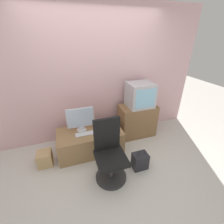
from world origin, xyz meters
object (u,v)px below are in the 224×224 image
object	(u,v)px
office_chair	(110,155)
handbag	(140,161)
main_monitor	(81,119)
cardboard_box_lower	(45,159)
keyboard	(85,134)
crt_tv	(140,95)
mouse	(98,132)

from	to	relation	value
office_chair	handbag	size ratio (longest dim) A/B	2.61
office_chair	main_monitor	bearing A→B (deg)	112.38
cardboard_box_lower	handbag	distance (m)	1.65
main_monitor	handbag	xyz separation A→B (m)	(0.85, -0.79, -0.53)
keyboard	office_chair	xyz separation A→B (m)	(0.28, -0.61, -0.04)
office_chair	crt_tv	bearing A→B (deg)	43.56
mouse	cardboard_box_lower	size ratio (longest dim) A/B	0.25
keyboard	crt_tv	xyz separation A→B (m)	(1.21, 0.28, 0.51)
office_chair	mouse	bearing A→B (deg)	94.67
main_monitor	office_chair	world-z (taller)	office_chair
keyboard	mouse	size ratio (longest dim) A/B	5.02
office_chair	keyboard	bearing A→B (deg)	114.42
crt_tv	office_chair	bearing A→B (deg)	-136.44
main_monitor	crt_tv	size ratio (longest dim) A/B	0.95
main_monitor	crt_tv	xyz separation A→B (m)	(1.25, 0.12, 0.28)
cardboard_box_lower	crt_tv	bearing A→B (deg)	9.93
cardboard_box_lower	handbag	bearing A→B (deg)	-20.36
office_chair	cardboard_box_lower	size ratio (longest dim) A/B	3.65
keyboard	main_monitor	bearing A→B (deg)	103.88
main_monitor	crt_tv	bearing A→B (deg)	5.71
office_chair	cardboard_box_lower	bearing A→B (deg)	151.49
handbag	cardboard_box_lower	bearing A→B (deg)	159.64
mouse	crt_tv	xyz separation A→B (m)	(0.98, 0.30, 0.50)
mouse	handbag	distance (m)	0.90
main_monitor	office_chair	bearing A→B (deg)	-67.62
main_monitor	cardboard_box_lower	distance (m)	0.91
office_chair	cardboard_box_lower	world-z (taller)	office_chair
crt_tv	cardboard_box_lower	world-z (taller)	crt_tv
keyboard	handbag	world-z (taller)	keyboard
keyboard	crt_tv	size ratio (longest dim) A/B	0.66
keyboard	cardboard_box_lower	bearing A→B (deg)	-175.35
crt_tv	handbag	world-z (taller)	crt_tv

